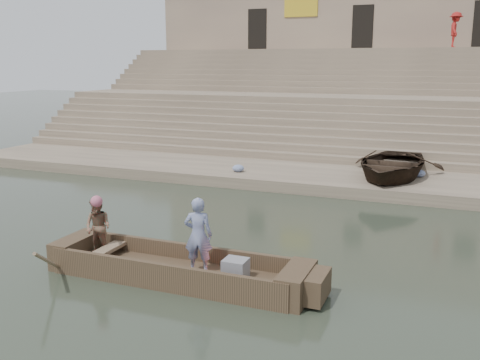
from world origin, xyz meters
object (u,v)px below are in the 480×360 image
Objects in this scene: television at (235,269)px; beached_rowboat at (391,164)px; standing_man at (198,235)px; pedestrian at (455,30)px; main_rowboat at (177,274)px; rowing_man at (98,227)px.

television is 0.10× the size of beached_rowboat.
standing_man is 0.81× the size of pedestrian.
main_rowboat is at bearing -7.36° from standing_man.
rowing_man is 25.22m from pedestrian.
beached_rowboat is (5.12, 10.04, 0.01)m from rowing_man.
television is at bearing 171.02° from pedestrian.
television is at bearing -0.67° from rowing_man.
rowing_man is 2.80× the size of television.
main_rowboat is 1.33m from television.
pedestrian reaches higher than standing_man.
rowing_man reaches higher than television.
main_rowboat is 1.08× the size of beached_rowboat.
pedestrian is at bearing -114.56° from standing_man.
television is (0.83, -0.06, -0.58)m from standing_man.
standing_man is (0.47, 0.06, 0.89)m from main_rowboat.
beached_rowboat is at bearing 172.54° from pedestrian.
pedestrian is (6.71, 23.73, 5.30)m from rowing_man.
main_rowboat is at bearing -102.69° from beached_rowboat.
rowing_man reaches higher than main_rowboat.
standing_man is 2.47m from rowing_man.
beached_rowboat is at bearing 64.14° from rowing_man.
main_rowboat is 2.60× the size of pedestrian.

